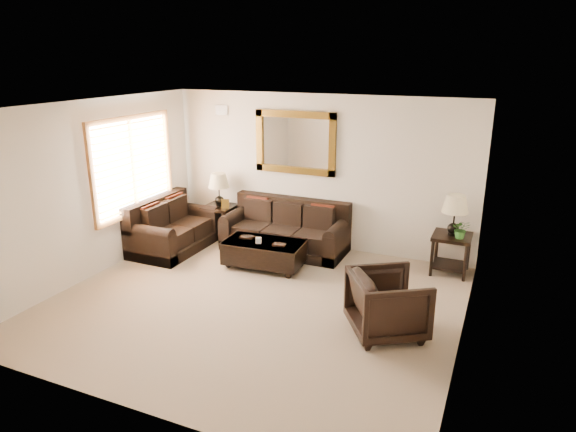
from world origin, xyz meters
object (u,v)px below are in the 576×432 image
at_px(loveseat, 172,231).
at_px(end_table_left, 219,196).
at_px(armchair, 388,301).
at_px(end_table_right, 454,223).
at_px(sofa, 286,232).
at_px(coffee_table, 264,251).

bearing_deg(loveseat, end_table_left, -27.96).
distance_m(loveseat, armchair, 4.41).
bearing_deg(end_table_left, end_table_right, -0.13).
distance_m(end_table_left, armchair, 4.37).
xyz_separation_m(end_table_left, armchair, (3.72, -2.25, -0.37)).
xyz_separation_m(sofa, end_table_left, (-1.41, 0.11, 0.48)).
bearing_deg(end_table_left, sofa, -4.29).
xyz_separation_m(loveseat, end_table_right, (4.68, 0.88, 0.50)).
height_order(end_table_left, coffee_table, end_table_left).
xyz_separation_m(sofa, armchair, (2.32, -2.15, 0.12)).
bearing_deg(sofa, loveseat, -157.45).
bearing_deg(armchair, coffee_table, 28.19).
height_order(loveseat, end_table_right, end_table_right).
height_order(end_table_right, armchair, end_table_right).
xyz_separation_m(sofa, end_table_right, (2.80, 0.10, 0.52)).
relative_size(end_table_left, armchair, 1.41).
height_order(end_table_left, end_table_right, end_table_right).
bearing_deg(armchair, end_table_right, -45.22).
bearing_deg(end_table_left, loveseat, -117.96).
height_order(sofa, loveseat, loveseat).
bearing_deg(end_table_right, end_table_left, 179.87).
height_order(end_table_left, armchair, end_table_left).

